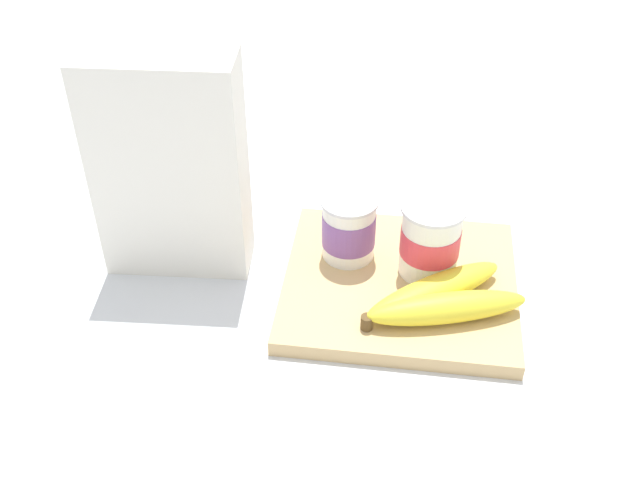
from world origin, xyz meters
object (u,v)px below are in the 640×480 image
at_px(cereal_box, 169,167).
at_px(yogurt_cup_back, 430,239).
at_px(cutting_board, 400,285).
at_px(banana_bunch, 440,299).
at_px(yogurt_cup_front, 349,228).

relative_size(cereal_box, yogurt_cup_back, 2.92).
relative_size(cutting_board, banana_bunch, 1.44).
xyz_separation_m(yogurt_cup_back, banana_bunch, (0.02, -0.07, -0.03)).
height_order(cereal_box, yogurt_cup_front, cereal_box).
distance_m(cereal_box, yogurt_cup_back, 0.32).
bearing_deg(banana_bunch, cutting_board, 134.00).
distance_m(cutting_board, banana_bunch, 0.07).
bearing_deg(yogurt_cup_back, cereal_box, 179.20).
bearing_deg(yogurt_cup_front, cutting_board, -29.95).
relative_size(yogurt_cup_front, yogurt_cup_back, 0.87).
height_order(cutting_board, yogurt_cup_front, yogurt_cup_front).
height_order(cutting_board, banana_bunch, banana_bunch).
bearing_deg(yogurt_cup_back, banana_bunch, -77.49).
xyz_separation_m(cereal_box, yogurt_cup_front, (0.21, 0.01, -0.08)).
xyz_separation_m(yogurt_cup_front, yogurt_cup_back, (0.10, -0.02, 0.01)).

